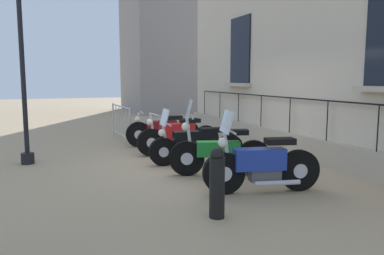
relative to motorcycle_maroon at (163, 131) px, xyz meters
The scene contains 11 objects.
ground_plane 2.38m from the motorcycle_maroon, 94.26° to the left, with size 60.00×60.00×0.00m, color tan.
building_facade 4.69m from the motorcycle_maroon, 141.11° to the left, with size 0.82×12.34×6.76m.
motorcycle_maroon is the anchor object (origin of this frame).
motorcycle_red 1.19m from the motorcycle_maroon, 92.12° to the left, with size 2.15×0.73×1.02m.
motorcycle_black 2.35m from the motorcycle_maroon, 91.02° to the left, with size 2.15×0.58×1.22m.
motorcycle_green 3.44m from the motorcycle_maroon, 91.32° to the left, with size 1.92×0.80×1.46m.
motorcycle_blue 4.71m from the motorcycle_maroon, 92.70° to the left, with size 1.95×0.74×1.36m.
lamppost 4.55m from the motorcycle_maroon, 16.80° to the left, with size 0.37×1.07×4.18m.
crowd_barrier 1.75m from the motorcycle_maroon, 60.08° to the right, with size 0.15×2.17×1.05m.
bollard 5.55m from the motorcycle_maroon, 80.39° to the left, with size 0.21×0.21×0.96m.
distant_building 12.78m from the motorcycle_maroon, 110.53° to the right, with size 5.38×5.16×10.45m.
Camera 1 is at (3.20, 7.57, 1.86)m, focal length 35.33 mm.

